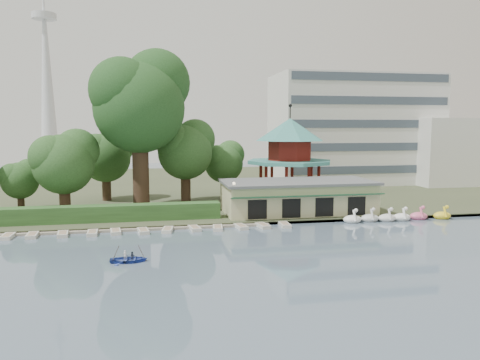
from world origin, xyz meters
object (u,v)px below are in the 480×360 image
object	(u,v)px
big_tree	(140,99)
rowboat_with_passengers	(129,257)
pavilion	(290,151)
dock	(111,230)
boathouse	(297,196)

from	to	relation	value
big_tree	rowboat_with_passengers	world-z (taller)	big_tree
pavilion	big_tree	xyz separation A→B (m)	(-20.84, -3.82, 6.86)
dock	boathouse	bearing A→B (deg)	12.24
pavilion	rowboat_with_passengers	bearing A→B (deg)	-128.94
big_tree	rowboat_with_passengers	bearing A→B (deg)	-92.04
boathouse	big_tree	world-z (taller)	big_tree
boathouse	pavilion	xyz separation A→B (m)	(2.00, 10.03, 5.11)
boathouse	big_tree	xyz separation A→B (m)	(-18.84, 6.21, 11.97)
dock	pavilion	xyz separation A→B (m)	(24.00, 14.80, 7.36)
dock	boathouse	xyz separation A→B (m)	(22.00, 4.77, 2.25)
big_tree	rowboat_with_passengers	distance (m)	26.89
dock	rowboat_with_passengers	world-z (taller)	rowboat_with_passengers
big_tree	dock	bearing A→B (deg)	-106.03
dock	pavilion	distance (m)	29.14
pavilion	big_tree	distance (m)	22.27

